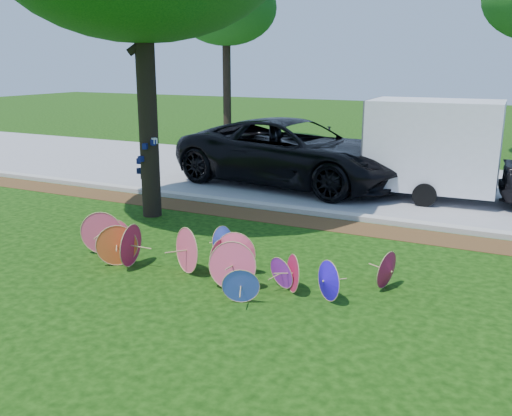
% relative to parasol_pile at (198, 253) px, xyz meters
% --- Properties ---
extents(ground, '(90.00, 90.00, 0.00)m').
position_rel_parasol_pile_xyz_m(ground, '(-0.06, -0.65, -0.36)').
color(ground, black).
rests_on(ground, ground).
extents(mulch_strip, '(90.00, 1.00, 0.01)m').
position_rel_parasol_pile_xyz_m(mulch_strip, '(-0.06, 3.85, -0.36)').
color(mulch_strip, '#472D16').
rests_on(mulch_strip, ground).
extents(curb, '(90.00, 0.30, 0.12)m').
position_rel_parasol_pile_xyz_m(curb, '(-0.06, 4.55, -0.30)').
color(curb, '#B7B5AD').
rests_on(curb, ground).
extents(street, '(90.00, 8.00, 0.01)m').
position_rel_parasol_pile_xyz_m(street, '(-0.06, 8.70, -0.36)').
color(street, gray).
rests_on(street, ground).
extents(parasol_pile, '(5.89, 2.16, 0.83)m').
position_rel_parasol_pile_xyz_m(parasol_pile, '(0.00, 0.00, 0.00)').
color(parasol_pile, '#B61A43').
rests_on(parasol_pile, ground).
extents(black_van, '(7.30, 4.06, 1.93)m').
position_rel_parasol_pile_xyz_m(black_van, '(-1.39, 7.46, 0.61)').
color(black_van, black).
rests_on(black_van, ground).
extents(cargo_trailer, '(3.35, 2.19, 2.89)m').
position_rel_parasol_pile_xyz_m(cargo_trailer, '(2.58, 7.54, 1.09)').
color(cargo_trailer, white).
rests_on(cargo_trailer, ground).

